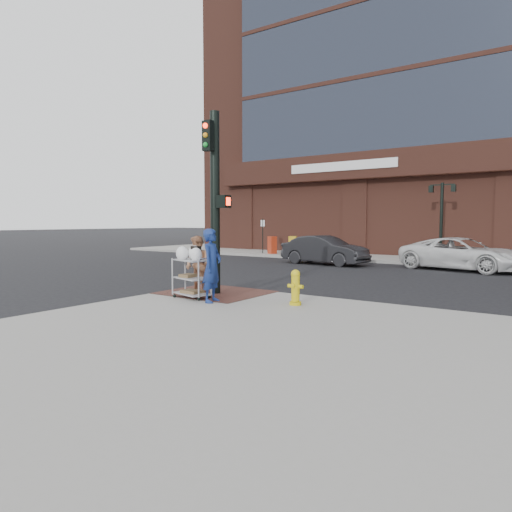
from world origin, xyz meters
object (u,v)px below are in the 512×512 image
Objects in this scene: traffic_signal_pole at (215,197)px; pedestrian_tan at (198,265)px; sedan_dark at (325,250)px; utility_cart at (192,275)px; lamp_post at (441,213)px; minivan_white at (462,254)px; woman_blue at (212,266)px; fire_hydrant at (295,287)px.

traffic_signal_pole reaches higher than pedestrian_tan.
utility_cart is (2.07, -11.96, 0.05)m from sedan_dark.
lamp_post is 6.50m from sedan_dark.
pedestrian_tan is at bearing 172.47° from minivan_white.
sedan_dark is at bearing 100.79° from traffic_signal_pole.
minivan_white is (1.64, -3.20, -1.89)m from lamp_post.
woman_blue reaches higher than sedan_dark.
minivan_white is 13.61m from utility_cart.
sedan_dark is at bearing -137.45° from lamp_post.
sedan_dark is 3.20× the size of utility_cart.
minivan_white is 12.35m from fire_hydrant.
utility_cart is at bearing -98.81° from lamp_post.
lamp_post is 2.48× the size of pedestrian_tan.
woman_blue is at bearing -156.14° from fire_hydrant.
fire_hydrant is (1.91, 0.84, -0.48)m from woman_blue.
sedan_dark is at bearing 113.08° from fire_hydrant.
lamp_post reaches higher than utility_cart.
pedestrian_tan is (-2.92, -15.47, -1.66)m from lamp_post.
utility_cart is 1.60× the size of fire_hydrant.
traffic_signal_pole is at bearing 173.97° from minivan_white.
pedestrian_tan is (-1.24, 0.85, -0.11)m from woman_blue.
minivan_white is at bearing -75.36° from sedan_dark.
woman_blue is (-1.68, -16.32, -1.55)m from lamp_post.
traffic_signal_pole is at bearing 22.67° from woman_blue.
sedan_dark is (-2.90, 12.11, -0.34)m from woman_blue.
lamp_post reaches higher than minivan_white.
sedan_dark is 6.30m from minivan_white.
traffic_signal_pole is at bearing 35.08° from pedestrian_tan.
sedan_dark reaches higher than fire_hydrant.
fire_hydrant is (-1.41, -12.27, -0.14)m from minivan_white.
sedan_dark is 12.14m from utility_cart.
pedestrian_tan reaches higher than minivan_white.
traffic_signal_pole is 2.73× the size of woman_blue.
woman_blue reaches higher than pedestrian_tan.
sedan_dark is at bearing 104.95° from pedestrian_tan.
minivan_white is 6.08× the size of fire_hydrant.
traffic_signal_pole is 3.52m from fire_hydrant.
woman_blue is 0.35× the size of minivan_white.
lamp_post is at bearing 90.83° from fire_hydrant.
traffic_signal_pole is 0.96× the size of minivan_white.
sedan_dark is 12.25m from fire_hydrant.
minivan_white is at bearing -62.92° from lamp_post.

